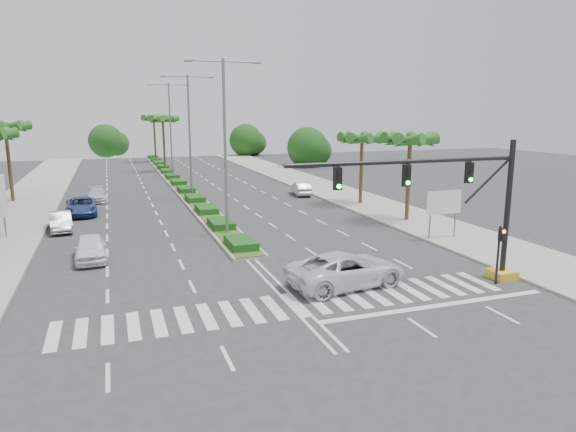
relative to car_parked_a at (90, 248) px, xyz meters
name	(u,v)px	position (x,y,z in m)	size (l,w,h in m)	color
ground	(295,305)	(8.88, -10.65, -0.74)	(160.00, 160.00, 0.00)	#333335
footpath_right	(377,207)	(24.08, 9.35, -0.67)	(6.00, 120.00, 0.15)	gray
footpath_left	(1,232)	(-6.32, 9.35, -0.67)	(6.00, 120.00, 0.15)	gray
median	(174,180)	(8.88, 34.35, -0.64)	(2.20, 75.00, 0.20)	gray
median_grass	(174,179)	(8.88, 34.35, -0.52)	(1.80, 75.00, 0.04)	#2D521C
signal_gantry	(471,217)	(18.15, -10.65, 2.72)	(12.60, 1.20, 7.20)	gold
pedestrian_signal	(500,245)	(19.48, -11.32, 1.30)	(0.28, 0.36, 3.00)	black
direction_sign	(444,204)	(22.38, -2.66, 1.71)	(2.70, 0.11, 3.40)	slate
billboard_far	(2,196)	(-5.62, 7.35, 2.22)	(0.18, 2.10, 4.35)	slate
palm_left_end	(5,130)	(-7.62, 23.35, 6.14)	(4.57, 4.68, 7.75)	brown
palm_right_near	(410,143)	(23.38, 3.35, 5.46)	(4.57, 4.68, 7.05)	brown
palm_right_far	(362,141)	(23.38, 11.35, 5.17)	(4.57, 4.68, 6.75)	brown
palm_median_a	(163,121)	(8.88, 44.35, 6.43)	(4.57, 4.68, 8.05)	brown
palm_median_b	(154,120)	(8.88, 59.35, 6.43)	(4.57, 4.68, 8.05)	brown
streetlight_near	(225,138)	(8.88, 3.35, 6.07)	(5.10, 0.25, 12.00)	slate
streetlight_mid	(189,130)	(8.88, 19.35, 6.07)	(5.10, 0.25, 12.00)	slate
streetlight_far	(170,126)	(8.88, 35.35, 6.07)	(5.10, 0.25, 12.00)	slate
car_parked_a	(90,248)	(0.00, 0.00, 0.00)	(1.75, 4.35, 1.48)	white
car_parked_b	(60,221)	(-2.29, 8.79, -0.05)	(1.47, 4.22, 1.39)	#AEADB2
car_parked_c	(81,206)	(-1.13, 14.62, -0.01)	(2.43, 5.26, 1.46)	navy
car_parked_d	(97,195)	(0.00, 21.33, -0.09)	(1.81, 4.46, 1.29)	silver
car_crossing	(346,269)	(12.18, -9.02, 0.11)	(2.82, 6.12, 1.70)	white
car_right	(301,189)	(20.03, 18.30, -0.06)	(1.44, 4.14, 1.36)	#B6B5BA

